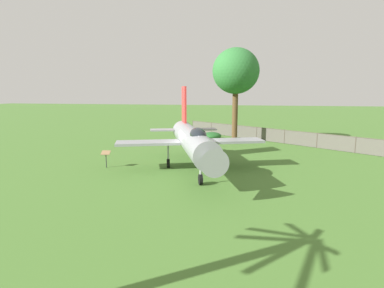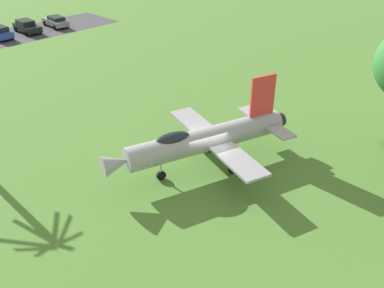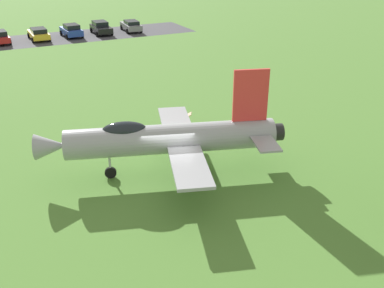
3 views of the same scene
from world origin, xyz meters
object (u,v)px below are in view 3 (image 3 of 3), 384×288
(parked_car_black, at_px, (101,28))
(parked_car_blue, at_px, (71,30))
(display_jet, at_px, (165,138))
(parked_car_gray, at_px, (131,26))
(info_plaque, at_px, (188,117))
(parked_car_yellow, at_px, (39,34))

(parked_car_black, bearing_deg, parked_car_blue, -86.19)
(display_jet, relative_size, parked_car_gray, 2.59)
(parked_car_gray, bearing_deg, parked_car_black, 91.20)
(info_plaque, bearing_deg, parked_car_yellow, 44.76)
(parked_car_yellow, bearing_deg, info_plaque, -173.80)
(info_plaque, xyz_separation_m, parked_car_black, (28.19, 17.15, -0.05))
(display_jet, height_order, parked_car_gray, display_jet)
(parked_car_black, relative_size, parked_car_blue, 1.07)
(info_plaque, height_order, parked_car_gray, parked_car_gray)
(parked_car_black, xyz_separation_m, parked_car_blue, (-2.46, 2.89, 0.01))
(parked_car_gray, distance_m, parked_car_black, 4.01)
(parked_car_gray, bearing_deg, info_plaque, 170.32)
(parked_car_black, bearing_deg, display_jet, -9.92)
(info_plaque, relative_size, parked_car_gray, 0.24)
(info_plaque, xyz_separation_m, parked_car_yellow, (23.32, 23.13, -0.11))
(display_jet, xyz_separation_m, parked_car_black, (34.15, 17.13, -1.26))
(display_jet, xyz_separation_m, parked_car_blue, (31.70, 20.02, -1.25))
(display_jet, height_order, parked_car_yellow, display_jet)
(display_jet, xyz_separation_m, parked_car_gray, (36.47, 13.86, -1.31))
(parked_car_blue, bearing_deg, parked_car_yellow, 87.26)
(parked_car_yellow, bearing_deg, parked_car_blue, -90.63)
(parked_car_blue, bearing_deg, parked_car_black, -90.30)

